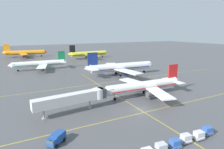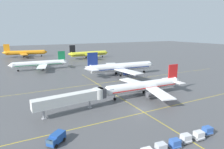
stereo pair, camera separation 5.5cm
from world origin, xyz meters
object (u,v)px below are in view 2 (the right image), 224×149
(service_truck_red_van, at_px, (56,138))
(airliner_third_row, at_px, (40,64))
(baggage_cart_row_fourth, at_px, (186,138))
(baggage_cart_row_second, at_px, (161,148))
(baggage_cart_row_middle, at_px, (175,144))
(airliner_far_left_stand, at_px, (89,54))
(jet_bridge, at_px, (76,98))
(airliner_second_row, at_px, (121,67))
(baggage_cart_row_fifth, at_px, (199,135))
(baggage_cart_row_rightmost, at_px, (207,131))
(airliner_far_right_stand, at_px, (25,53))
(airliner_front_gate, at_px, (145,86))

(service_truck_red_van, bearing_deg, airliner_third_row, 84.92)
(airliner_third_row, xyz_separation_m, baggage_cart_row_fourth, (16.18, -94.42, -2.57))
(baggage_cart_row_second, xyz_separation_m, baggage_cart_row_middle, (3.35, -0.21, 0.00))
(baggage_cart_row_fourth, bearing_deg, airliner_far_left_stand, 78.12)
(baggage_cart_row_middle, relative_size, jet_bridge, 0.13)
(airliner_second_row, height_order, jet_bridge, airliner_second_row)
(airliner_far_left_stand, xyz_separation_m, baggage_cart_row_middle, (-30.12, -127.63, -2.92))
(baggage_cart_row_fifth, height_order, baggage_cart_row_rightmost, same)
(airliner_far_right_stand, distance_m, service_truck_red_van, 148.83)
(service_truck_red_van, xyz_separation_m, baggage_cart_row_fifth, (26.86, -12.34, -0.17))
(jet_bridge, bearing_deg, airliner_front_gate, 5.30)
(airliner_third_row, xyz_separation_m, baggage_cart_row_middle, (12.84, -94.76, -2.57))
(service_truck_red_van, bearing_deg, airliner_far_left_stand, 66.45)
(airliner_far_right_stand, distance_m, baggage_cart_row_second, 161.43)
(service_truck_red_van, relative_size, baggage_cart_row_second, 1.53)
(airliner_far_right_stand, height_order, baggage_cart_row_fifth, airliner_far_right_stand)
(airliner_front_gate, height_order, airliner_far_right_stand, airliner_far_right_stand)
(service_truck_red_van, distance_m, baggage_cart_row_fourth, 26.37)
(baggage_cart_row_second, relative_size, baggage_cart_row_middle, 1.00)
(airliner_far_left_stand, bearing_deg, baggage_cart_row_second, -104.72)
(airliner_front_gate, bearing_deg, baggage_cart_row_middle, -116.11)
(airliner_front_gate, relative_size, airliner_far_left_stand, 0.89)
(airliner_far_left_stand, bearing_deg, baggage_cart_row_middle, -103.28)
(airliner_far_right_stand, relative_size, baggage_cart_row_fourth, 13.21)
(airliner_second_row, xyz_separation_m, service_truck_red_van, (-42.77, -47.97, -3.07))
(airliner_second_row, bearing_deg, baggage_cart_row_second, -113.38)
(airliner_second_row, height_order, baggage_cart_row_second, airliner_second_row)
(service_truck_red_van, distance_m, jet_bridge, 16.35)
(airliner_far_right_stand, distance_m, jet_bridge, 135.19)
(airliner_front_gate, xyz_separation_m, service_truck_red_van, (-34.05, -16.05, -2.33))
(baggage_cart_row_fifth, bearing_deg, jet_bridge, 125.25)
(airliner_far_left_stand, xyz_separation_m, service_truck_red_van, (-50.29, -115.37, -2.74))
(airliner_front_gate, bearing_deg, baggage_cart_row_rightmost, -97.83)
(airliner_far_left_stand, relative_size, baggage_cart_row_rightmost, 13.07)
(jet_bridge, bearing_deg, baggage_cart_row_rightmost, -49.63)
(airliner_front_gate, xyz_separation_m, baggage_cart_row_rightmost, (-3.84, -27.93, -2.51))
(airliner_front_gate, relative_size, jet_bridge, 1.56)
(service_truck_red_van, bearing_deg, airliner_front_gate, 25.24)
(airliner_second_row, relative_size, jet_bridge, 1.89)
(baggage_cart_row_second, xyz_separation_m, baggage_cart_row_rightmost, (13.38, 0.17, 0.00))
(jet_bridge, bearing_deg, service_truck_red_van, -121.77)
(airliner_second_row, height_order, airliner_third_row, airliner_second_row)
(airliner_far_right_stand, distance_m, baggage_cart_row_rightmost, 162.94)
(airliner_front_gate, xyz_separation_m, jet_bridge, (-25.57, -2.37, 0.55))
(airliner_far_right_stand, relative_size, baggage_cart_row_middle, 13.21)
(airliner_third_row, relative_size, jet_bridge, 1.58)
(airliner_far_right_stand, xyz_separation_m, baggage_cart_row_fourth, (20.34, -160.69, -2.96))
(airliner_second_row, distance_m, baggage_cart_row_second, 65.47)
(airliner_far_right_stand, xyz_separation_m, jet_bridge, (5.30, -135.09, 0.10))
(airliner_far_right_stand, bearing_deg, service_truck_red_van, -91.22)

